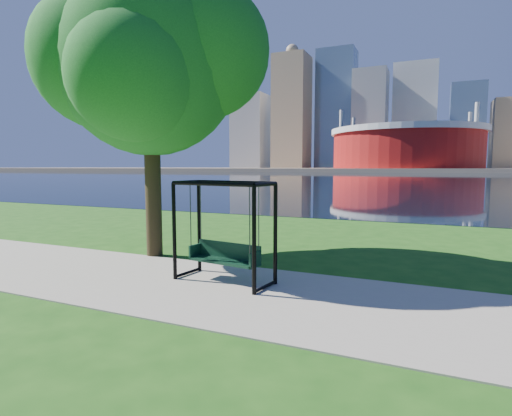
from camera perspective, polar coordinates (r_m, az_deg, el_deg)
The scene contains 8 objects.
ground at distance 9.04m, azimuth -1.26°, elevation -11.08°, with size 900.00×900.00×0.00m, color #1E5114.
path at distance 8.60m, azimuth -2.69°, elevation -11.86°, with size 120.00×4.00×0.03m, color #9E937F.
river at distance 109.93m, azimuth 21.79°, elevation 4.08°, with size 900.00×180.00×0.02m, color black.
far_bank at distance 313.87m, azimuth 23.07°, elevation 5.10°, with size 900.00×228.00×2.00m, color #937F60.
stadium at distance 243.50m, azimuth 20.62°, elevation 8.22°, with size 83.00×83.00×32.00m.
skyline at distance 329.02m, azimuth 22.59°, elevation 11.22°, with size 392.00×66.00×96.50m.
swing at distance 9.10m, azimuth -4.53°, elevation -3.72°, with size 2.38×1.29×2.32m.
park_tree at distance 12.52m, azimuth -14.97°, elevation 19.60°, with size 6.55×5.92×8.13m.
Camera 1 is at (3.65, -7.84, 2.63)m, focal length 28.00 mm.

